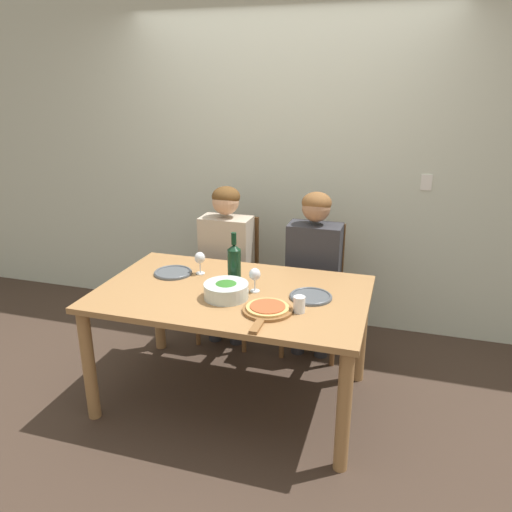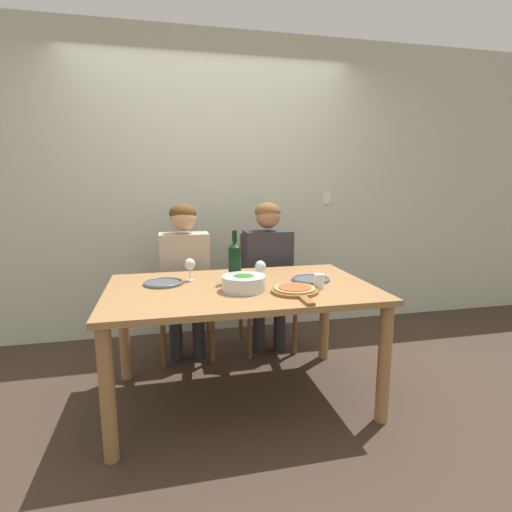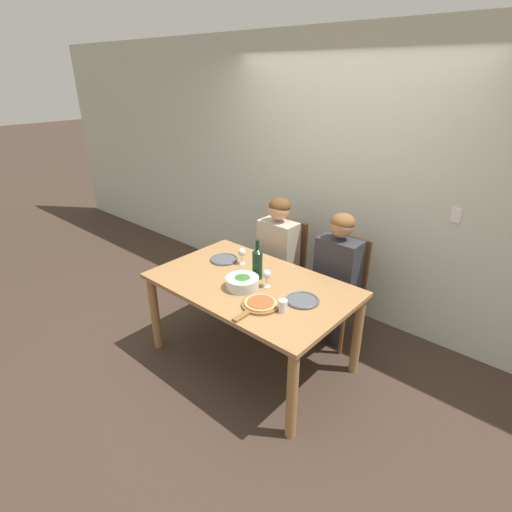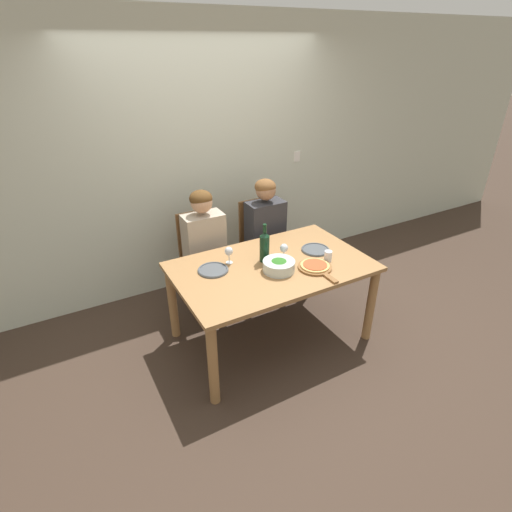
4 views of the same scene
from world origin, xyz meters
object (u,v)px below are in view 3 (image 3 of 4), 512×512
(broccoli_bowl, at_px, (243,282))
(wine_glass_right, at_px, (267,275))
(dinner_plate_left, at_px, (224,259))
(chair_left, at_px, (283,264))
(chair_right, at_px, (341,285))
(pizza_on_board, at_px, (260,304))
(water_tumbler, at_px, (283,306))
(wine_glass_left, at_px, (242,253))
(wine_bottle, at_px, (257,263))
(dinner_plate_right, at_px, (302,300))
(person_woman, at_px, (277,247))
(person_man, at_px, (337,267))

(broccoli_bowl, relative_size, wine_glass_right, 1.75)
(dinner_plate_left, relative_size, wine_glass_right, 1.67)
(broccoli_bowl, bearing_deg, chair_left, 108.19)
(chair_right, height_order, dinner_plate_left, chair_right)
(chair_left, relative_size, pizza_on_board, 2.30)
(water_tumbler, bearing_deg, chair_left, 127.02)
(broccoli_bowl, height_order, wine_glass_left, wine_glass_left)
(pizza_on_board, bearing_deg, wine_bottle, 133.35)
(dinner_plate_right, bearing_deg, wine_glass_right, -179.03)
(pizza_on_board, xyz_separation_m, wine_glass_right, (-0.15, 0.26, 0.09))
(pizza_on_board, height_order, water_tumbler, water_tumbler)
(broccoli_bowl, bearing_deg, wine_glass_right, 45.89)
(wine_bottle, bearing_deg, chair_right, 62.43)
(wine_bottle, xyz_separation_m, water_tumbler, (0.47, -0.27, -0.09))
(person_woman, distance_m, dinner_plate_left, 0.59)
(dinner_plate_right, bearing_deg, person_woman, 138.85)
(person_man, distance_m, pizza_on_board, 0.95)
(chair_right, xyz_separation_m, person_woman, (-0.68, -0.11, 0.23))
(dinner_plate_right, bearing_deg, water_tumbler, -96.96)
(person_man, distance_m, wine_bottle, 0.75)
(chair_left, distance_m, person_woman, 0.26)
(person_man, height_order, dinner_plate_left, person_man)
(pizza_on_board, bearing_deg, chair_right, 85.47)
(chair_left, height_order, wine_glass_left, chair_left)
(wine_bottle, height_order, wine_glass_left, wine_bottle)
(wine_glass_left, bearing_deg, dinner_plate_right, -12.49)
(person_woman, relative_size, broccoli_bowl, 4.69)
(dinner_plate_left, distance_m, wine_glass_left, 0.21)
(person_woman, distance_m, wine_glass_right, 0.83)
(broccoli_bowl, relative_size, pizza_on_board, 0.63)
(wine_bottle, height_order, water_tumbler, wine_bottle)
(dinner_plate_left, distance_m, pizza_on_board, 0.85)
(chair_right, relative_size, wine_glass_left, 6.41)
(wine_glass_left, bearing_deg, person_man, 37.67)
(chair_right, xyz_separation_m, broccoli_bowl, (-0.37, -0.94, 0.28))
(chair_right, relative_size, wine_bottle, 2.83)
(dinner_plate_right, bearing_deg, chair_left, 134.45)
(chair_right, xyz_separation_m, wine_glass_left, (-0.67, -0.63, 0.34))
(dinner_plate_right, bearing_deg, person_man, 99.13)
(person_woman, height_order, pizza_on_board, person_woman)
(chair_left, xyz_separation_m, wine_glass_left, (0.01, -0.63, 0.34))
(broccoli_bowl, bearing_deg, water_tumbler, -8.27)
(wine_bottle, distance_m, dinner_plate_right, 0.52)
(person_woman, height_order, broccoli_bowl, person_woman)
(chair_left, distance_m, wine_glass_left, 0.72)
(wine_glass_right, xyz_separation_m, water_tumbler, (0.32, -0.20, -0.06))
(person_woman, relative_size, wine_glass_right, 8.21)
(wine_glass_left, bearing_deg, dinner_plate_left, -162.65)
(wine_bottle, xyz_separation_m, wine_glass_right, (0.15, -0.07, -0.04))
(dinner_plate_left, bearing_deg, person_man, 34.10)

